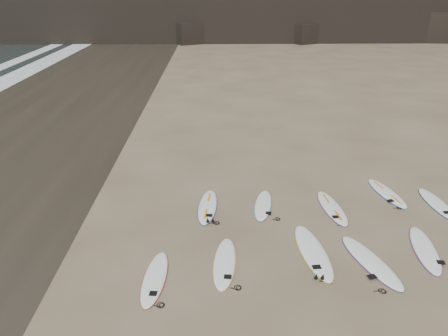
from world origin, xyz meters
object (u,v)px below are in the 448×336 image
(surfboard_5, at_px, (208,206))
(surfboard_4, at_px, (425,249))
(surfboard_3, at_px, (371,261))
(surfboard_9, at_px, (437,204))
(surfboard_1, at_px, (225,262))
(surfboard_7, at_px, (332,207))
(surfboard_2, at_px, (313,251))
(surfboard_6, at_px, (263,205))
(surfboard_8, at_px, (387,193))
(surfboard_0, at_px, (155,278))

(surfboard_5, bearing_deg, surfboard_4, -18.99)
(surfboard_3, xyz_separation_m, surfboard_9, (3.35, 3.22, -0.00))
(surfboard_1, bearing_deg, surfboard_7, 44.69)
(surfboard_2, distance_m, surfboard_7, 2.79)
(surfboard_4, height_order, surfboard_6, surfboard_4)
(surfboard_1, distance_m, surfboard_3, 3.92)
(surfboard_4, height_order, surfboard_8, surfboard_4)
(surfboard_9, bearing_deg, surfboard_1, -158.19)
(surfboard_8, relative_size, surfboard_9, 1.01)
(surfboard_3, relative_size, surfboard_8, 1.09)
(surfboard_2, height_order, surfboard_5, surfboard_2)
(surfboard_1, height_order, surfboard_6, surfboard_1)
(surfboard_9, bearing_deg, surfboard_0, -159.06)
(surfboard_6, bearing_deg, surfboard_4, -22.17)
(surfboard_7, xyz_separation_m, surfboard_9, (3.62, 0.18, -0.00))
(surfboard_1, height_order, surfboard_7, surfboard_7)
(surfboard_4, relative_size, surfboard_8, 1.02)
(surfboard_6, bearing_deg, surfboard_5, -167.56)
(surfboard_0, bearing_deg, surfboard_7, 37.09)
(surfboard_5, height_order, surfboard_6, surfboard_5)
(surfboard_4, xyz_separation_m, surfboard_9, (1.64, 2.68, -0.00))
(surfboard_0, bearing_deg, surfboard_1, 22.54)
(surfboard_1, xyz_separation_m, surfboard_9, (7.26, 3.16, 0.00))
(surfboard_2, xyz_separation_m, surfboard_3, (1.45, -0.51, -0.00))
(surfboard_1, bearing_deg, surfboard_4, 10.31)
(surfboard_1, height_order, surfboard_3, surfboard_3)
(surfboard_2, xyz_separation_m, surfboard_6, (-1.09, 2.78, -0.01))
(surfboard_4, relative_size, surfboard_5, 1.01)
(surfboard_0, relative_size, surfboard_6, 1.04)
(surfboard_5, height_order, surfboard_7, same)
(surfboard_1, xyz_separation_m, surfboard_8, (5.86, 4.03, 0.00))
(surfboard_6, bearing_deg, surfboard_7, 4.41)
(surfboard_4, relative_size, surfboard_7, 1.01)
(surfboard_3, relative_size, surfboard_9, 1.10)
(surfboard_8, bearing_deg, surfboard_5, 178.01)
(surfboard_0, relative_size, surfboard_3, 0.88)
(surfboard_5, xyz_separation_m, surfboard_6, (1.86, 0.06, -0.00))
(surfboard_0, height_order, surfboard_2, surfboard_2)
(surfboard_3, relative_size, surfboard_7, 1.07)
(surfboard_3, xyz_separation_m, surfboard_6, (-2.54, 3.28, -0.01))
(surfboard_5, bearing_deg, surfboard_1, -76.57)
(surfboard_1, height_order, surfboard_5, surfboard_5)
(surfboard_0, relative_size, surfboard_2, 0.82)
(surfboard_2, height_order, surfboard_3, surfboard_2)
(surfboard_6, height_order, surfboard_8, surfboard_8)
(surfboard_2, bearing_deg, surfboard_3, -24.35)
(surfboard_6, relative_size, surfboard_9, 0.93)
(surfboard_6, distance_m, surfboard_9, 5.89)
(surfboard_3, distance_m, surfboard_6, 4.15)
(surfboard_1, height_order, surfboard_2, surfboard_2)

